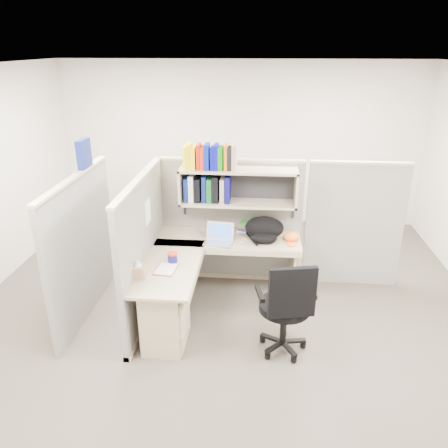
# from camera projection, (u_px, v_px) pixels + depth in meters

# --- Properties ---
(ground) EXTENTS (6.00, 6.00, 0.00)m
(ground) POSITION_uv_depth(u_px,v_px,m) (225.00, 315.00, 5.07)
(ground) COLOR #332F27
(ground) RESTS_ON ground
(room_shell) EXTENTS (6.00, 6.00, 6.00)m
(room_shell) POSITION_uv_depth(u_px,v_px,m) (225.00, 181.00, 4.45)
(room_shell) COLOR beige
(room_shell) RESTS_ON ground
(cubicle) EXTENTS (3.79, 1.84, 1.95)m
(cubicle) POSITION_uv_depth(u_px,v_px,m) (197.00, 227.00, 5.17)
(cubicle) COLOR slate
(cubicle) RESTS_ON ground
(desk) EXTENTS (1.74, 1.75, 0.73)m
(desk) POSITION_uv_depth(u_px,v_px,m) (185.00, 294.00, 4.67)
(desk) COLOR tan
(desk) RESTS_ON ground
(laptop) EXTENTS (0.36, 0.36, 0.23)m
(laptop) POSITION_uv_depth(u_px,v_px,m) (218.00, 234.00, 5.11)
(laptop) COLOR silver
(laptop) RESTS_ON desk
(backpack) EXTENTS (0.49, 0.40, 0.28)m
(backpack) POSITION_uv_depth(u_px,v_px,m) (264.00, 230.00, 5.19)
(backpack) COLOR black
(backpack) RESTS_ON desk
(orange_cap) EXTENTS (0.19, 0.22, 0.10)m
(orange_cap) POSITION_uv_depth(u_px,v_px,m) (292.00, 237.00, 5.22)
(orange_cap) COLOR orange
(orange_cap) RESTS_ON desk
(snack_canister) EXTENTS (0.11, 0.11, 0.11)m
(snack_canister) POSITION_uv_depth(u_px,v_px,m) (172.00, 257.00, 4.71)
(snack_canister) COLOR navy
(snack_canister) RESTS_ON desk
(tissue_box) EXTENTS (0.15, 0.15, 0.21)m
(tissue_box) POSITION_uv_depth(u_px,v_px,m) (138.00, 268.00, 4.37)
(tissue_box) COLOR tan
(tissue_box) RESTS_ON desk
(mouse) EXTENTS (0.09, 0.07, 0.03)m
(mouse) POSITION_uv_depth(u_px,v_px,m) (242.00, 242.00, 5.15)
(mouse) COLOR #7E97B3
(mouse) RESTS_ON desk
(paper_cup) EXTENTS (0.09, 0.09, 0.10)m
(paper_cup) POSITION_uv_depth(u_px,v_px,m) (227.00, 228.00, 5.47)
(paper_cup) COLOR white
(paper_cup) RESTS_ON desk
(book_stack) EXTENTS (0.24, 0.28, 0.12)m
(book_stack) POSITION_uv_depth(u_px,v_px,m) (247.00, 226.00, 5.50)
(book_stack) COLOR slate
(book_stack) RESTS_ON desk
(loose_paper) EXTENTS (0.22, 0.28, 0.00)m
(loose_paper) POSITION_uv_depth(u_px,v_px,m) (166.00, 269.00, 4.57)
(loose_paper) COLOR white
(loose_paper) RESTS_ON desk
(task_chair) EXTENTS (0.60, 0.55, 1.07)m
(task_chair) POSITION_uv_depth(u_px,v_px,m) (285.00, 321.00, 4.31)
(task_chair) COLOR black
(task_chair) RESTS_ON ground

